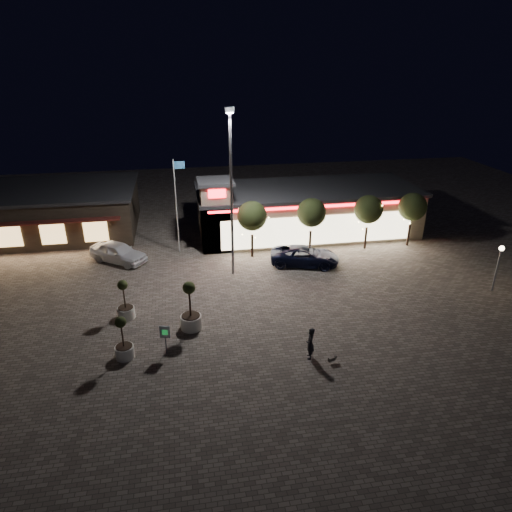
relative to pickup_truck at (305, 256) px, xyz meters
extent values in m
plane|color=#72655C|center=(-7.89, -8.63, -0.76)|extent=(90.00, 90.00, 0.00)
cube|color=tan|center=(2.11, 7.37, 1.24)|extent=(20.00, 8.00, 4.00)
cube|color=#262628|center=(2.11, 7.37, 3.39)|extent=(20.40, 8.40, 0.30)
cube|color=#FFEDBF|center=(2.11, 3.32, 0.84)|extent=(17.00, 0.12, 2.60)
cube|color=#FF141F|center=(2.11, 3.29, 2.99)|extent=(19.00, 0.10, 0.18)
cube|color=tan|center=(-6.59, 4.67, 2.14)|extent=(2.60, 2.60, 5.80)
cube|color=#262628|center=(-6.59, 4.67, 5.19)|extent=(3.00, 3.00, 0.30)
cube|color=#FF141F|center=(-6.59, 3.32, 4.54)|extent=(1.40, 0.10, 0.70)
cube|color=#382D23|center=(-21.89, 11.37, 1.24)|extent=(16.00, 10.00, 4.00)
cube|color=#262628|center=(-21.89, 11.37, 3.39)|extent=(16.40, 10.40, 0.30)
cube|color=#591E19|center=(-21.89, 5.97, 2.04)|extent=(14.40, 0.80, 0.15)
cube|color=#FFC772|center=(-23.89, 6.32, 0.84)|extent=(2.00, 0.12, 1.80)
cube|color=#FFC772|center=(-20.39, 6.32, 0.84)|extent=(2.00, 0.12, 1.80)
cube|color=#FFC772|center=(-16.89, 6.32, 0.84)|extent=(2.00, 0.12, 1.80)
cylinder|color=gray|center=(-5.89, -0.63, 5.24)|extent=(0.20, 0.20, 12.00)
cube|color=gray|center=(-5.89, -0.63, 11.44)|extent=(0.60, 0.40, 0.35)
cube|color=white|center=(-5.89, -0.63, 11.24)|extent=(0.45, 0.30, 0.08)
cylinder|color=white|center=(-9.89, 4.37, 3.24)|extent=(0.10, 0.10, 8.00)
cube|color=#2A659B|center=(-9.44, 4.37, 6.74)|extent=(0.90, 0.04, 0.60)
cylinder|color=gray|center=(12.11, -6.63, 0.84)|extent=(0.12, 0.12, 3.20)
sphere|color=#FFE5B2|center=(12.11, -6.63, 2.54)|extent=(0.36, 0.36, 0.36)
cylinder|color=#332319|center=(-3.89, 2.37, 0.20)|extent=(0.20, 0.20, 1.92)
sphere|color=#2D3819|center=(-3.89, 2.37, 2.82)|extent=(2.42, 2.42, 2.42)
cylinder|color=#332319|center=(1.11, 2.37, 0.20)|extent=(0.20, 0.20, 1.92)
sphere|color=#2D3819|center=(1.11, 2.37, 2.82)|extent=(2.42, 2.42, 2.42)
cylinder|color=#332319|center=(6.11, 2.37, 0.20)|extent=(0.20, 0.20, 1.92)
sphere|color=#2D3819|center=(6.11, 2.37, 2.82)|extent=(2.42, 2.42, 2.42)
cylinder|color=#332319|center=(10.11, 2.37, 0.20)|extent=(0.20, 0.20, 1.92)
sphere|color=#2D3819|center=(10.11, 2.37, 2.82)|extent=(2.42, 2.42, 2.42)
imported|color=black|center=(0.00, 0.00, 0.00)|extent=(5.95, 3.97, 1.52)
imported|color=white|center=(-14.81, 3.19, 0.07)|extent=(5.11, 4.44, 1.66)
imported|color=black|center=(-3.05, -12.03, 0.19)|extent=(0.59, 0.77, 1.89)
cube|color=#59514C|center=(-1.99, -12.71, -0.50)|extent=(0.45, 0.28, 0.22)
sphere|color=#59514C|center=(-1.76, -12.64, -0.41)|extent=(0.20, 0.20, 0.20)
cylinder|color=silver|center=(-13.50, -5.88, -0.39)|extent=(1.10, 1.10, 0.73)
cylinder|color=black|center=(-13.50, -5.88, -0.01)|extent=(0.95, 0.95, 0.05)
cylinder|color=#332319|center=(-13.50, -5.88, 0.84)|extent=(0.09, 0.09, 1.64)
sphere|color=#2D3819|center=(-13.50, -5.88, 1.62)|extent=(0.64, 0.64, 0.64)
cylinder|color=silver|center=(-13.23, -10.19, -0.41)|extent=(1.06, 1.06, 0.71)
cylinder|color=black|center=(-13.23, -10.19, -0.03)|extent=(0.92, 0.92, 0.05)
cylinder|color=#332319|center=(-13.23, -10.19, 0.79)|extent=(0.09, 0.09, 1.59)
sphere|color=#2D3819|center=(-13.23, -10.19, 1.54)|extent=(0.62, 0.62, 0.62)
cylinder|color=silver|center=(-9.43, -7.85, -0.32)|extent=(1.30, 1.30, 0.87)
cylinder|color=black|center=(-9.43, -7.85, 0.13)|extent=(1.13, 1.13, 0.07)
cylinder|color=#332319|center=(-9.43, -7.85, 1.14)|extent=(0.11, 0.11, 1.96)
sphere|color=#2D3819|center=(-9.43, -7.85, 2.07)|extent=(0.76, 0.76, 0.76)
cylinder|color=gray|center=(-10.94, -10.21, -0.21)|extent=(0.07, 0.07, 1.09)
cube|color=white|center=(-10.94, -10.21, 0.65)|extent=(0.59, 0.19, 0.77)
cube|color=#189336|center=(-10.94, -10.25, 0.65)|extent=(0.31, 0.09, 0.32)
camera|label=1|loc=(-9.65, -32.24, 14.81)|focal=32.00mm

